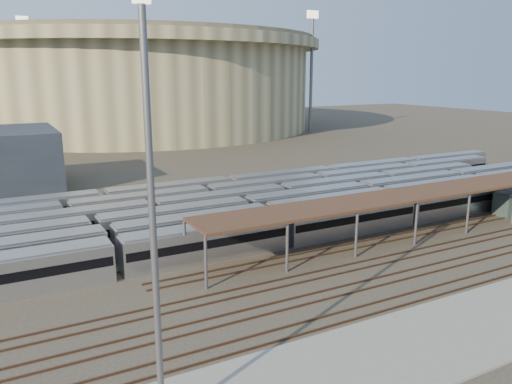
{
  "coord_description": "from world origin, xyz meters",
  "views": [
    {
      "loc": [
        -23.81,
        -37.98,
        19.1
      ],
      "look_at": [
        2.82,
        12.0,
        5.6
      ],
      "focal_mm": 35.0,
      "sensor_mm": 36.0,
      "label": 1
    }
  ],
  "objects": [
    {
      "name": "ground",
      "position": [
        0.0,
        0.0,
        0.0
      ],
      "size": [
        420.0,
        420.0,
        0.0
      ],
      "primitive_type": "plane",
      "color": "#383026",
      "rests_on": "ground"
    },
    {
      "name": "apron",
      "position": [
        -5.0,
        -15.0,
        0.1
      ],
      "size": [
        50.0,
        9.0,
        0.2
      ],
      "primitive_type": "cube",
      "color": "gray",
      "rests_on": "ground"
    },
    {
      "name": "subway_trains",
      "position": [
        2.49,
        18.5,
        1.8
      ],
      "size": [
        126.44,
        23.9,
        3.6
      ],
      "color": "#BCBCC1",
      "rests_on": "ground"
    },
    {
      "name": "inspection_shed",
      "position": [
        22.0,
        4.0,
        4.98
      ],
      "size": [
        60.3,
        6.0,
        5.3
      ],
      "color": "slate",
      "rests_on": "ground"
    },
    {
      "name": "empty_tracks",
      "position": [
        0.0,
        -5.0,
        0.09
      ],
      "size": [
        170.0,
        9.62,
        0.18
      ],
      "color": "#4C3323",
      "rests_on": "ground"
    },
    {
      "name": "stadium",
      "position": [
        25.0,
        140.0,
        16.47
      ],
      "size": [
        124.0,
        124.0,
        32.5
      ],
      "color": "tan",
      "rests_on": "ground"
    },
    {
      "name": "floodlight_2",
      "position": [
        70.0,
        100.0,
        20.65
      ],
      "size": [
        4.0,
        1.0,
        38.4
      ],
      "color": "slate",
      "rests_on": "ground"
    },
    {
      "name": "floodlight_3",
      "position": [
        -10.0,
        160.0,
        20.65
      ],
      "size": [
        4.0,
        1.0,
        38.4
      ],
      "color": "slate",
      "rests_on": "ground"
    },
    {
      "name": "yard_light_pole",
      "position": [
        -17.16,
        -14.54,
        11.36
      ],
      "size": [
        0.81,
        0.36,
        22.15
      ],
      "color": "slate",
      "rests_on": "apron"
    }
  ]
}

